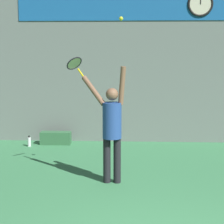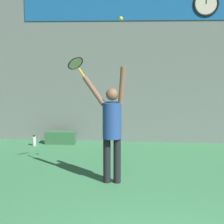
{
  "view_description": "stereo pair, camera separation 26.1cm",
  "coord_description": "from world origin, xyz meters",
  "px_view_note": "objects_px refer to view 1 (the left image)",
  "views": [
    {
      "loc": [
        -0.36,
        -3.93,
        2.28
      ],
      "look_at": [
        -0.7,
        2.95,
        1.26
      ],
      "focal_mm": 65.0,
      "sensor_mm": 36.0,
      "label": 1
    },
    {
      "loc": [
        -0.1,
        -3.91,
        2.28
      ],
      "look_at": [
        -0.7,
        2.95,
        1.26
      ],
      "focal_mm": 65.0,
      "sensor_mm": 36.0,
      "label": 2
    }
  ],
  "objects_px": {
    "equipment_bag": "(56,138)",
    "tennis_ball": "(121,19)",
    "water_bottle": "(29,142)",
    "scoreboard_clock": "(200,4)",
    "tennis_racket": "(75,64)",
    "tennis_player": "(112,125)"
  },
  "relations": [
    {
      "from": "equipment_bag",
      "to": "tennis_ball",
      "type": "bearing_deg",
      "value": -59.96
    },
    {
      "from": "water_bottle",
      "to": "scoreboard_clock",
      "type": "bearing_deg",
      "value": 8.79
    },
    {
      "from": "equipment_bag",
      "to": "water_bottle",
      "type": "bearing_deg",
      "value": -155.26
    },
    {
      "from": "scoreboard_clock",
      "to": "equipment_bag",
      "type": "relative_size",
      "value": 0.83
    },
    {
      "from": "tennis_racket",
      "to": "scoreboard_clock",
      "type": "bearing_deg",
      "value": 46.34
    },
    {
      "from": "scoreboard_clock",
      "to": "tennis_racket",
      "type": "bearing_deg",
      "value": -133.66
    },
    {
      "from": "scoreboard_clock",
      "to": "water_bottle",
      "type": "height_order",
      "value": "scoreboard_clock"
    },
    {
      "from": "scoreboard_clock",
      "to": "tennis_player",
      "type": "bearing_deg",
      "value": -121.23
    },
    {
      "from": "scoreboard_clock",
      "to": "tennis_racket",
      "type": "relative_size",
      "value": 1.55
    },
    {
      "from": "scoreboard_clock",
      "to": "tennis_player",
      "type": "distance_m",
      "value": 4.52
    },
    {
      "from": "tennis_player",
      "to": "tennis_ball",
      "type": "distance_m",
      "value": 1.8
    },
    {
      "from": "tennis_ball",
      "to": "tennis_player",
      "type": "bearing_deg",
      "value": 170.69
    },
    {
      "from": "tennis_player",
      "to": "tennis_ball",
      "type": "height_order",
      "value": "tennis_ball"
    },
    {
      "from": "tennis_racket",
      "to": "tennis_ball",
      "type": "height_order",
      "value": "tennis_ball"
    },
    {
      "from": "scoreboard_clock",
      "to": "equipment_bag",
      "type": "xyz_separation_m",
      "value": [
        -3.53,
        -0.36,
        -3.28
      ]
    },
    {
      "from": "scoreboard_clock",
      "to": "tennis_ball",
      "type": "distance_m",
      "value": 3.83
    },
    {
      "from": "tennis_racket",
      "to": "water_bottle",
      "type": "distance_m",
      "value": 3.25
    },
    {
      "from": "water_bottle",
      "to": "tennis_player",
      "type": "bearing_deg",
      "value": -50.94
    },
    {
      "from": "tennis_player",
      "to": "equipment_bag",
      "type": "distance_m",
      "value": 3.42
    },
    {
      "from": "tennis_racket",
      "to": "equipment_bag",
      "type": "relative_size",
      "value": 0.53
    },
    {
      "from": "scoreboard_clock",
      "to": "equipment_bag",
      "type": "height_order",
      "value": "scoreboard_clock"
    },
    {
      "from": "water_bottle",
      "to": "tennis_ball",
      "type": "bearing_deg",
      "value": -49.2
    }
  ]
}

